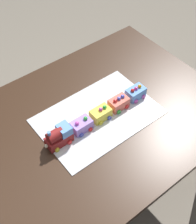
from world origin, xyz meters
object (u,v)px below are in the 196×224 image
Objects in this scene: cake_car_gondola_lemon at (101,114)px; cake_car_tanker_sky_blue at (136,93)px; cake_car_hopper_coral at (119,103)px; dining_table at (93,132)px; cake_car_flatbed_lavender at (82,125)px; cake_locomotive at (59,136)px.

cake_car_tanker_sky_blue is at bearing 0.00° from cake_car_gondola_lemon.
cake_car_hopper_coral is 1.00× the size of cake_car_tanker_sky_blue.
dining_table is 0.16m from cake_car_flatbed_lavender.
cake_car_hopper_coral is at bearing 0.00° from cake_car_flatbed_lavender.
cake_car_flatbed_lavender is (0.13, -0.00, -0.02)m from cake_locomotive.
cake_car_gondola_lemon and cake_car_hopper_coral have the same top height.
cake_car_flatbed_lavender and cake_car_hopper_coral have the same top height.
cake_car_tanker_sky_blue is (0.12, 0.00, 0.00)m from cake_car_hopper_coral.
cake_car_tanker_sky_blue is at bearing 0.00° from cake_car_flatbed_lavender.
cake_car_hopper_coral is (0.24, 0.00, 0.00)m from cake_car_flatbed_lavender.
cake_car_gondola_lemon is (0.04, -0.02, 0.14)m from dining_table.
cake_locomotive is at bearing -175.20° from dining_table.
cake_locomotive is at bearing 180.00° from cake_car_flatbed_lavender.
cake_locomotive is 1.40× the size of cake_car_tanker_sky_blue.
cake_locomotive reaches higher than cake_car_flatbed_lavender.
dining_table is 0.21m from cake_car_hopper_coral.
cake_car_gondola_lemon is at bearing -0.00° from cake_locomotive.
dining_table is at bearing 176.35° from cake_car_tanker_sky_blue.
cake_car_flatbed_lavender is at bearing -167.61° from dining_table.
cake_car_tanker_sky_blue is at bearing -3.65° from dining_table.
cake_car_tanker_sky_blue is (0.35, 0.00, 0.00)m from cake_car_flatbed_lavender.
cake_car_flatbed_lavender is 1.00× the size of cake_car_tanker_sky_blue.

